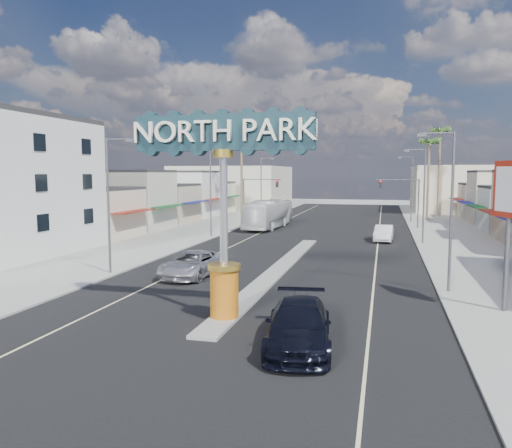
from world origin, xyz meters
The scene contains 25 objects.
ground centered at (0.00, 30.00, 0.00)m, with size 160.00×160.00×0.00m, color gray.
road centered at (0.00, 30.00, 0.01)m, with size 20.00×120.00×0.01m, color black.
median_island centered at (0.00, 14.00, 0.08)m, with size 1.30×30.00×0.16m, color gray.
sidewalk_left centered at (-14.00, 30.00, 0.06)m, with size 8.00×120.00×0.12m, color gray.
sidewalk_right centered at (14.00, 30.00, 0.06)m, with size 8.00×120.00×0.12m, color gray.
storefront_row_left centered at (-24.00, 43.00, 3.00)m, with size 12.00×42.00×6.00m, color beige.
backdrop_far_left centered at (-22.00, 75.00, 4.00)m, with size 20.00×20.00×8.00m, color #B7B29E.
backdrop_far_right centered at (22.00, 75.00, 4.00)m, with size 20.00×20.00×8.00m, color beige.
gateway_sign centered at (0.00, 1.98, 5.93)m, with size 8.20×1.50×9.15m.
traffic_signal_left centered at (-9.18, 43.99, 4.27)m, with size 5.09×0.45×6.00m.
traffic_signal_right centered at (9.18, 43.99, 4.27)m, with size 5.09×0.45×6.00m.
streetlight_l_near centered at (-10.43, 10.00, 5.07)m, with size 2.03×0.22×9.00m.
streetlight_l_mid centered at (-10.43, 30.00, 5.07)m, with size 2.03×0.22×9.00m.
streetlight_l_far centered at (-10.43, 52.00, 5.07)m, with size 2.03×0.22×9.00m.
streetlight_r_near centered at (10.43, 10.00, 5.07)m, with size 2.03×0.22×9.00m.
streetlight_r_mid centered at (10.43, 30.00, 5.07)m, with size 2.03×0.22×9.00m.
streetlight_r_far centered at (10.43, 52.00, 5.07)m, with size 2.03×0.22×9.00m.
palm_left_far centered at (-13.00, 50.00, 11.50)m, with size 2.60×2.60×13.10m.
palm_right_mid centered at (13.00, 56.00, 10.60)m, with size 2.60×2.60×12.10m.
palm_right_far centered at (15.00, 62.00, 12.39)m, with size 2.60×2.60×14.10m.
suv_left centered at (-5.03, 10.67, 0.82)m, with size 2.72×5.91×1.64m, color silver.
suv_right centered at (3.89, -0.70, 0.87)m, with size 2.45×6.03×1.75m, color black.
car_parked_right centered at (7.01, 31.31, 0.80)m, with size 1.69×4.84×1.59m, color silver.
city_bus centered at (-6.71, 40.10, 1.73)m, with size 2.91×12.44×3.47m, color silver.
bank_pylon_sign centered at (12.71, 6.46, 5.56)m, with size 1.08×2.19×7.19m.
Camera 1 is at (6.97, -19.28, 6.72)m, focal length 35.00 mm.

